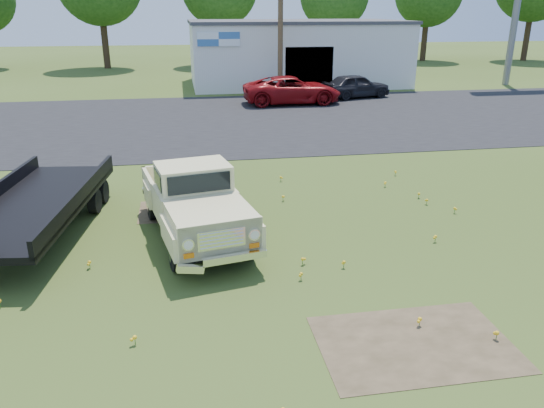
{
  "coord_description": "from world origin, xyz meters",
  "views": [
    {
      "loc": [
        -1.87,
        -9.5,
        4.91
      ],
      "look_at": [
        -0.07,
        1.0,
        0.96
      ],
      "focal_mm": 35.0,
      "sensor_mm": 36.0,
      "label": 1
    }
  ],
  "objects": [
    {
      "name": "red_pickup",
      "position": [
        4.08,
        18.9,
        0.73
      ],
      "size": [
        5.3,
        2.51,
        1.46
      ],
      "primitive_type": "imported",
      "rotation": [
        0.0,
        0.0,
        1.59
      ],
      "color": "maroon",
      "rests_on": "ground"
    },
    {
      "name": "vintage_pickup_truck",
      "position": [
        -1.71,
        1.74,
        0.87
      ],
      "size": [
        2.75,
        5.04,
        1.73
      ],
      "primitive_type": null,
      "rotation": [
        0.0,
        0.0,
        0.2
      ],
      "color": "beige",
      "rests_on": "ground"
    },
    {
      "name": "dark_sedan",
      "position": [
        8.13,
        20.26,
        0.68
      ],
      "size": [
        4.26,
        2.51,
        1.36
      ],
      "primitive_type": "imported",
      "rotation": [
        0.0,
        0.0,
        1.81
      ],
      "color": "black",
      "rests_on": "ground"
    },
    {
      "name": "commercial_building",
      "position": [
        6.0,
        26.99,
        2.1
      ],
      "size": [
        14.2,
        8.2,
        4.15
      ],
      "color": "silver",
      "rests_on": "ground"
    },
    {
      "name": "asphalt_lot",
      "position": [
        0.0,
        15.0,
        0.0
      ],
      "size": [
        90.0,
        14.0,
        0.02
      ],
      "primitive_type": "cube",
      "color": "black",
      "rests_on": "ground"
    },
    {
      "name": "dirt_patch_b",
      "position": [
        -2.0,
        3.5,
        0.0
      ],
      "size": [
        2.2,
        1.6,
        0.01
      ],
      "primitive_type": "cube",
      "color": "#443924",
      "rests_on": "ground"
    },
    {
      "name": "utility_pole_mid",
      "position": [
        4.0,
        22.0,
        4.6
      ],
      "size": [
        1.6,
        0.3,
        9.0
      ],
      "color": "#4E3324",
      "rests_on": "ground"
    },
    {
      "name": "ground",
      "position": [
        0.0,
        0.0,
        0.0
      ],
      "size": [
        140.0,
        140.0,
        0.0
      ],
      "primitive_type": "plane",
      "color": "#384C18",
      "rests_on": "ground"
    },
    {
      "name": "dirt_patch_a",
      "position": [
        1.5,
        -3.0,
        0.0
      ],
      "size": [
        3.0,
        2.0,
        0.01
      ],
      "primitive_type": "cube",
      "color": "#443924",
      "rests_on": "ground"
    },
    {
      "name": "flatbed_trailer",
      "position": [
        -5.26,
        2.46,
        0.86
      ],
      "size": [
        2.89,
        6.55,
        1.73
      ],
      "primitive_type": null,
      "rotation": [
        0.0,
        0.0,
        -0.13
      ],
      "color": "black",
      "rests_on": "ground"
    }
  ]
}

